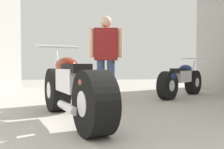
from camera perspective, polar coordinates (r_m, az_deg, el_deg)
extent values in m
plane|color=#A8A399|center=(3.98, 2.55, -7.75)|extent=(16.20, 16.20, 0.00)
cylinder|color=black|center=(3.66, -13.00, -3.58)|extent=(0.48, 0.69, 0.64)
cylinder|color=silver|center=(3.66, -13.00, -3.58)|extent=(0.34, 0.33, 0.24)
cylinder|color=black|center=(2.29, -4.30, -6.85)|extent=(0.48, 0.69, 0.64)
cylinder|color=silver|center=(2.29, -4.30, -6.85)|extent=(0.34, 0.33, 0.24)
cube|color=silver|center=(2.95, -9.69, -1.39)|extent=(0.47, 0.68, 0.28)
ellipsoid|color=maroon|center=(3.16, -10.88, 2.08)|extent=(0.44, 0.58, 0.22)
cube|color=black|center=(2.78, -8.62, 1.50)|extent=(0.39, 0.53, 0.10)
ellipsoid|color=maroon|center=(2.32, -4.79, -1.79)|extent=(0.41, 0.51, 0.24)
cylinder|color=silver|center=(3.61, -12.89, 1.10)|extent=(0.15, 0.25, 0.58)
cylinder|color=silver|center=(3.58, -12.78, 6.53)|extent=(0.58, 0.28, 0.04)
cylinder|color=silver|center=(2.66, -10.64, -7.74)|extent=(0.30, 0.54, 0.09)
cylinder|color=black|center=(6.06, 18.91, -1.77)|extent=(0.54, 0.54, 0.57)
cylinder|color=silver|center=(6.06, 18.91, -1.77)|extent=(0.30, 0.30, 0.22)
cylinder|color=black|center=(4.88, 13.20, -2.59)|extent=(0.54, 0.54, 0.57)
cylinder|color=silver|center=(4.88, 13.20, -2.59)|extent=(0.30, 0.30, 0.22)
cube|color=silver|center=(5.45, 16.38, -0.45)|extent=(0.55, 0.56, 0.25)
ellipsoid|color=navy|center=(5.63, 17.23, 1.26)|extent=(0.49, 0.50, 0.20)
cube|color=black|center=(5.30, 15.67, 0.94)|extent=(0.44, 0.45, 0.09)
ellipsoid|color=navy|center=(4.91, 13.46, -0.47)|extent=(0.44, 0.44, 0.22)
cylinder|color=silver|center=(6.01, 18.81, 0.77)|extent=(0.19, 0.19, 0.52)
cylinder|color=silver|center=(5.98, 18.71, 3.68)|extent=(0.42, 0.41, 0.03)
cylinder|color=silver|center=(5.28, 13.90, -3.19)|extent=(0.40, 0.41, 0.08)
cylinder|color=#384766|center=(4.54, -0.25, -1.53)|extent=(0.16, 0.16, 0.79)
cylinder|color=#384766|center=(4.54, -2.72, -1.54)|extent=(0.16, 0.16, 0.79)
cube|color=maroon|center=(4.55, -1.49, 7.22)|extent=(0.44, 0.25, 0.60)
cylinder|color=beige|center=(4.56, 1.95, 7.52)|extent=(0.11, 0.11, 0.55)
cylinder|color=beige|center=(4.56, -4.92, 7.52)|extent=(0.11, 0.11, 0.55)
sphere|color=beige|center=(4.61, -1.49, 12.56)|extent=(0.22, 0.22, 0.22)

